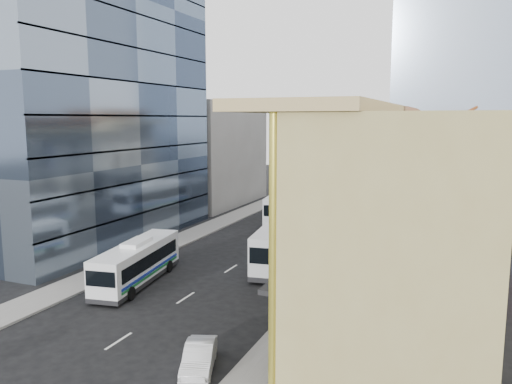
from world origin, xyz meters
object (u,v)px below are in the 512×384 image
at_px(bus_right, 282,241).
at_px(bus_left_near, 137,262).
at_px(sedan_right, 199,358).
at_px(bus_left_far, 286,205).
at_px(office_tower, 86,84).
at_px(shophouse_tan, 404,239).

bearing_deg(bus_right, bus_left_near, -141.30).
bearing_deg(sedan_right, bus_left_far, 81.44).
bearing_deg(bus_right, office_tower, 168.51).
bearing_deg(bus_left_near, sedan_right, -51.64).
relative_size(bus_left_near, sedan_right, 2.58).
bearing_deg(bus_left_far, office_tower, -142.13).
distance_m(bus_left_far, sedan_right, 35.15).
xyz_separation_m(shophouse_tan, bus_left_far, (-16.00, 29.18, -4.10)).
height_order(office_tower, sedan_right, office_tower).
bearing_deg(office_tower, bus_right, -3.33).
relative_size(bus_left_far, bus_right, 1.01).
height_order(bus_left_near, bus_left_far, bus_left_far).
bearing_deg(bus_left_near, bus_left_far, 74.92).
relative_size(bus_right, sedan_right, 3.03).
distance_m(shophouse_tan, bus_right, 17.22).
bearing_deg(sedan_right, office_tower, 118.74).
xyz_separation_m(bus_right, sedan_right, (2.23, -17.95, -1.24)).
bearing_deg(office_tower, bus_left_near, -38.25).
bearing_deg(shophouse_tan, bus_left_far, 118.73).
xyz_separation_m(office_tower, sedan_right, (22.50, -19.13, -14.36)).
relative_size(office_tower, sedan_right, 7.77).
distance_m(bus_left_near, sedan_right, 13.93).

